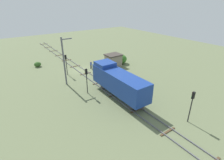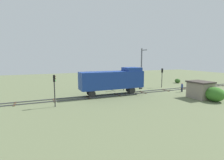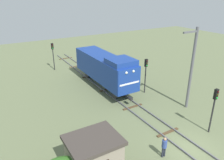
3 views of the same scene
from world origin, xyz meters
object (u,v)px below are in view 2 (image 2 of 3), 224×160
worker_near_track (182,87)px  relay_hut (200,90)px  catenary_mast (142,67)px  traffic_signal_mid (124,76)px  traffic_signal_near (162,74)px  traffic_signal_far (54,85)px  locomotive (113,79)px

worker_near_track → relay_hut: bearing=-57.6°
catenary_mast → relay_hut: 13.19m
traffic_signal_mid → catenary_mast: (1.54, -5.12, 1.53)m
traffic_signal_near → traffic_signal_far: 24.01m
traffic_signal_near → relay_hut: bearing=174.2°
traffic_signal_near → traffic_signal_mid: size_ratio=0.98×
locomotive → catenary_mast: 10.35m
locomotive → traffic_signal_far: locomotive is taller
traffic_signal_near → relay_hut: 10.86m
catenary_mast → relay_hut: (-12.44, -3.09, -3.09)m
worker_near_track → catenary_mast: (7.34, 4.42, 3.49)m
locomotive → catenary_mast: catenary_mast is taller
traffic_signal_near → catenary_mast: (1.74, 4.17, 1.59)m
locomotive → traffic_signal_far: size_ratio=2.73×
catenary_mast → traffic_signal_far: bearing=114.4°
locomotive → catenary_mast: (4.94, -8.93, 1.71)m
traffic_signal_mid → relay_hut: bearing=-143.0°
worker_near_track → catenary_mast: bearing=168.1°
locomotive → traffic_signal_mid: 5.11m
traffic_signal_mid → locomotive: bearing=131.7°
worker_near_track → catenary_mast: catenary_mast is taller
worker_near_track → locomotive: bearing=-143.2°
locomotive → catenary_mast: size_ratio=1.37×
locomotive → relay_hut: size_ratio=3.31×
traffic_signal_mid → relay_hut: traffic_signal_mid is taller
relay_hut → traffic_signal_far: bearing=79.9°
locomotive → relay_hut: (-7.50, -12.02, -1.38)m
traffic_signal_far → worker_near_track: bearing=-87.0°
locomotive → traffic_signal_near: bearing=-76.3°
locomotive → worker_near_track: bearing=-100.2°
catenary_mast → relay_hut: bearing=-166.0°
traffic_signal_far → relay_hut: size_ratio=1.22×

